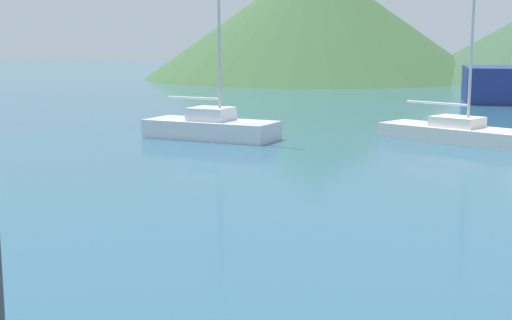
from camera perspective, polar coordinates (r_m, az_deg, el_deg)
name	(u,v)px	position (r m, az deg, el deg)	size (l,w,h in m)	color
sailboat_inner	(457,131)	(29.97, 15.77, 2.28)	(6.58, 4.18, 9.94)	white
sailboat_middle	(211,125)	(29.74, -3.61, 2.79)	(5.64, 2.40, 11.70)	silver
hill_west	(314,19)	(78.84, 4.64, 11.20)	(36.74, 36.74, 12.76)	#3D6038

